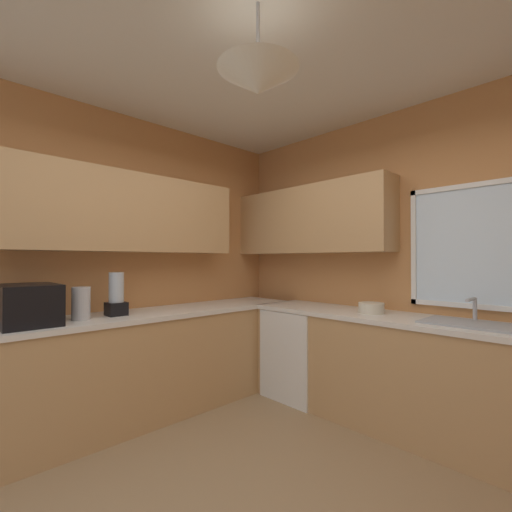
{
  "coord_description": "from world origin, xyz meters",
  "views": [
    {
      "loc": [
        1.33,
        -1.29,
        1.38
      ],
      "look_at": [
        -0.54,
        0.51,
        1.41
      ],
      "focal_mm": 24.56,
      "sensor_mm": 36.0,
      "label": 1
    }
  ],
  "objects_px": {
    "kettle": "(81,303)",
    "bowl": "(371,308)",
    "sink_assembly": "(469,323)",
    "dishwasher": "(302,352)",
    "blender_appliance": "(116,296)",
    "microwave": "(28,305)"
  },
  "relations": [
    {
      "from": "sink_assembly",
      "to": "dishwasher",
      "type": "bearing_deg",
      "value": -178.61
    },
    {
      "from": "kettle",
      "to": "sink_assembly",
      "type": "bearing_deg",
      "value": 42.3
    },
    {
      "from": "sink_assembly",
      "to": "blender_appliance",
      "type": "distance_m",
      "value": 2.73
    },
    {
      "from": "dishwasher",
      "to": "blender_appliance",
      "type": "bearing_deg",
      "value": -112.05
    },
    {
      "from": "sink_assembly",
      "to": "bowl",
      "type": "height_order",
      "value": "sink_assembly"
    },
    {
      "from": "kettle",
      "to": "dishwasher",
      "type": "bearing_deg",
      "value": 71.49
    },
    {
      "from": "microwave",
      "to": "blender_appliance",
      "type": "height_order",
      "value": "blender_appliance"
    },
    {
      "from": "kettle",
      "to": "blender_appliance",
      "type": "xyz_separation_m",
      "value": [
        -0.02,
        0.28,
        0.03
      ]
    },
    {
      "from": "microwave",
      "to": "sink_assembly",
      "type": "bearing_deg",
      "value": 46.73
    },
    {
      "from": "blender_appliance",
      "to": "sink_assembly",
      "type": "bearing_deg",
      "value": 37.63
    },
    {
      "from": "microwave",
      "to": "kettle",
      "type": "height_order",
      "value": "microwave"
    },
    {
      "from": "microwave",
      "to": "kettle",
      "type": "relative_size",
      "value": 1.89
    },
    {
      "from": "dishwasher",
      "to": "kettle",
      "type": "distance_m",
      "value": 2.11
    },
    {
      "from": "dishwasher",
      "to": "bowl",
      "type": "xyz_separation_m",
      "value": [
        0.75,
        0.03,
        0.52
      ]
    },
    {
      "from": "sink_assembly",
      "to": "bowl",
      "type": "xyz_separation_m",
      "value": [
        -0.75,
        -0.01,
        0.03
      ]
    },
    {
      "from": "kettle",
      "to": "bowl",
      "type": "height_order",
      "value": "kettle"
    },
    {
      "from": "dishwasher",
      "to": "blender_appliance",
      "type": "distance_m",
      "value": 1.87
    },
    {
      "from": "microwave",
      "to": "blender_appliance",
      "type": "distance_m",
      "value": 0.63
    },
    {
      "from": "microwave",
      "to": "kettle",
      "type": "distance_m",
      "value": 0.35
    },
    {
      "from": "bowl",
      "to": "microwave",
      "type": "bearing_deg",
      "value": -121.64
    },
    {
      "from": "kettle",
      "to": "bowl",
      "type": "xyz_separation_m",
      "value": [
        1.39,
        1.94,
        -0.08
      ]
    },
    {
      "from": "bowl",
      "to": "blender_appliance",
      "type": "relative_size",
      "value": 0.6
    }
  ]
}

